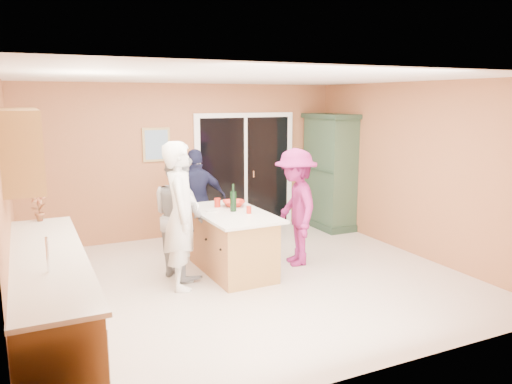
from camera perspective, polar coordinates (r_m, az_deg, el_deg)
name	(u,v)px	position (r m, az deg, el deg)	size (l,w,h in m)	color
floor	(249,280)	(6.66, -0.81, -10.02)	(5.50, 5.50, 0.00)	beige
ceiling	(248,78)	(6.24, -0.88, 12.94)	(5.50, 5.00, 0.10)	white
wall_back	(188,161)	(8.64, -7.73, 3.56)	(5.50, 0.10, 2.60)	#C37C50
wall_front	(374,228)	(4.22, 13.37, -4.06)	(5.50, 0.10, 2.60)	#C37C50
wall_left	(7,201)	(5.78, -26.54, -0.97)	(0.10, 5.00, 2.60)	#C37C50
wall_right	(415,170)	(7.85, 17.77, 2.45)	(0.10, 5.00, 2.60)	#C37C50
left_cabinet_run	(51,310)	(5.00, -22.39, -12.39)	(0.65, 3.05, 1.24)	#A1693E
upper_cabinets	(21,147)	(5.50, -25.25, 4.67)	(0.35, 1.60, 0.75)	#A1693E
sliding_door	(245,172)	(9.01, -1.24, 2.34)	(1.90, 0.07, 2.10)	white
framed_picture	(156,145)	(8.43, -11.31, 5.33)	(0.46, 0.04, 0.56)	#A48B52
kitchen_island	(232,244)	(6.86, -2.77, -5.93)	(0.91, 1.63, 0.84)	#A1693E
green_hutch	(330,173)	(9.21, 8.42, 2.18)	(0.60, 1.13, 2.08)	#223727
woman_white	(181,216)	(6.24, -8.53, -2.68)	(0.67, 0.44, 1.85)	silver
woman_grey	(179,216)	(6.68, -8.74, -2.69)	(0.80, 0.62, 1.65)	#A1A1A4
woman_navy	(197,200)	(7.81, -6.76, -0.92)	(0.93, 0.39, 1.59)	#1A1C39
woman_magenta	(296,207)	(7.10, 4.56, -1.74)	(1.08, 0.62, 1.67)	#7E1B4B
serving_bowl	(234,204)	(7.08, -2.56, -1.32)	(0.32, 0.32, 0.08)	#A51F12
tulip_vase	(38,207)	(6.32, -23.62, -1.54)	(0.18, 0.12, 0.35)	#B61223
tumbler_near	(217,203)	(7.04, -4.44, -1.22)	(0.09, 0.09, 0.13)	#A51F12
tumbler_far	(249,210)	(6.63, -0.83, -2.05)	(0.07, 0.07, 0.10)	#A51F12
wine_bottle	(233,201)	(6.75, -2.62, -1.00)	(0.09, 0.09, 0.38)	black
white_plate	(212,211)	(6.81, -5.03, -2.12)	(0.19, 0.19, 0.01)	silver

